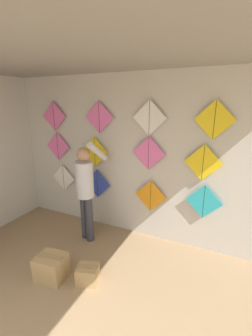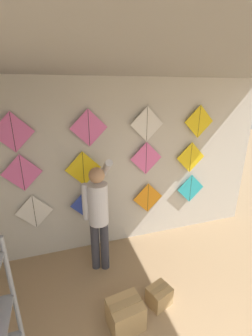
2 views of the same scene
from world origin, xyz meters
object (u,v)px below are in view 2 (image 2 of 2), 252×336
kite_7 (191,157)px  kite_9 (89,128)px  cardboard_box (125,314)px  kite_10 (147,124)px  kite_5 (83,169)px  kite_8 (13,132)px  cardboard_box_spare (159,296)px  kite_4 (22,173)px  kite_2 (148,198)px  kite_1 (88,204)px  kite_6 (146,158)px  kite_3 (191,188)px  kite_11 (199,122)px  kite_0 (34,212)px  shopkeeper (98,211)px

kite_7 → kite_9: bearing=180.0°
cardboard_box → kite_10: kite_10 is taller
kite_5 → kite_8: bearing=180.0°
cardboard_box_spare → kite_4: size_ratio=0.62×
kite_2 → kite_5: 1.28m
kite_1 → kite_4: kite_4 is taller
kite_6 → kite_8: bearing=180.0°
kite_3 → kite_11: kite_11 is taller
cardboard_box → kite_0: size_ratio=0.77×
kite_6 → kite_7: kite_6 is taller
kite_2 → cardboard_box: bearing=-120.7°
cardboard_box → kite_5: bearing=97.9°
kite_10 → kite_0: bearing=180.0°
cardboard_box → cardboard_box_spare: 0.52m
cardboard_box_spare → shopkeeper: bearing=124.4°
shopkeeper → kite_10: (0.91, 0.49, 1.11)m
kite_3 → kite_5: (-1.95, 0.00, 0.60)m
kite_5 → kite_8: size_ratio=1.00×
kite_6 → cardboard_box: bearing=-119.0°
cardboard_box_spare → kite_10: (0.33, 1.35, 1.98)m
cardboard_box → cardboard_box_spare: cardboard_box is taller
kite_3 → kite_8: kite_8 is taller
cardboard_box_spare → kite_1: (-0.68, 1.35, 0.73)m
shopkeeper → kite_10: bearing=46.4°
kite_1 → kite_9: size_ratio=1.00×
cardboard_box_spare → kite_11: bearing=46.6°
kite_1 → kite_7: size_ratio=1.00×
kite_4 → kite_11: kite_11 is taller
kite_11 → kite_10: bearing=180.0°
kite_6 → kite_5: bearing=180.0°
kite_6 → kite_10: (-0.00, 0.00, 0.56)m
kite_3 → kite_10: size_ratio=1.00×
kite_3 → kite_6: 1.14m
kite_5 → kite_6: kite_6 is taller
cardboard_box → kite_6: kite_6 is taller
cardboard_box_spare → kite_3: (1.25, 1.35, 0.74)m
kite_1 → kite_10: size_ratio=1.00×
kite_4 → kite_11: bearing=0.0°
cardboard_box → kite_0: 1.92m
kite_2 → kite_0: bearing=180.0°
cardboard_box_spare → kite_0: size_ratio=0.62×
kite_3 → kite_9: 2.20m
cardboard_box → kite_8: bearing=126.4°
kite_6 → kite_11: 1.10m
kite_0 → kite_1: bearing=0.0°
kite_0 → kite_5: 0.99m
kite_3 → kite_1: bearing=180.0°
kite_0 → kite_11: bearing=0.0°
kite_9 → kite_10: bearing=0.0°
shopkeeper → cardboard_box_spare: (0.59, -0.86, -0.86)m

